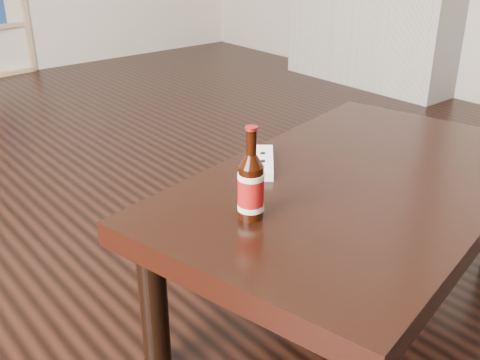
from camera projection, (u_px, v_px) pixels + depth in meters
floor at (174, 293)px, 1.69m from camera, size 5.00×6.00×0.01m
coffee_table at (358, 196)px, 1.44m from camera, size 1.25×0.89×0.43m
beer_bottle at (251, 187)px, 1.19m from camera, size 0.06×0.06×0.21m
remote at (263, 162)px, 1.47m from camera, size 0.17×0.18×0.02m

